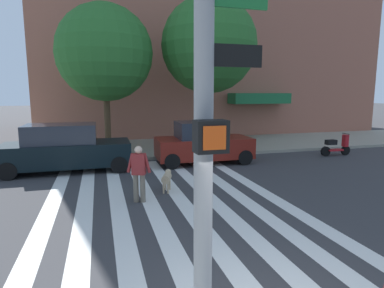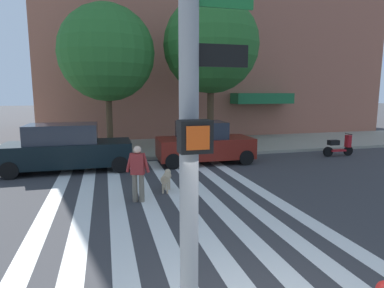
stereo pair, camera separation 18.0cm
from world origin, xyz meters
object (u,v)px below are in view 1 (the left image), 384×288
parked_car_behind_first (66,149)px  dog_on_leash (167,178)px  parked_scooter (336,146)px  street_tree_nearest (105,53)px  pedestrian_dog_walker (139,171)px  traffic_light_pole (207,45)px  street_tree_middle (209,45)px  parked_car_third_in_line (203,143)px

parked_car_behind_first → dog_on_leash: (3.33, -3.77, -0.47)m
parked_car_behind_first → parked_scooter: 12.70m
street_tree_nearest → dog_on_leash: bearing=-77.2°
parked_scooter → pedestrian_dog_walker: 11.21m
parked_car_behind_first → pedestrian_dog_walker: parked_car_behind_first is taller
parked_car_behind_first → parked_scooter: size_ratio=3.00×
traffic_light_pole → street_tree_nearest: (-0.52, 14.16, 1.52)m
street_tree_nearest → parked_car_behind_first: bearing=-118.0°
pedestrian_dog_walker → parked_car_behind_first: bearing=117.3°
parked_scooter → traffic_light_pole: bearing=-134.4°
parked_scooter → pedestrian_dog_walker: size_ratio=1.00×
parked_scooter → street_tree_middle: street_tree_middle is taller
parked_car_behind_first → pedestrian_dog_walker: (2.36, -4.58, 0.01)m
parked_car_behind_first → traffic_light_pole: bearing=-78.3°
parked_scooter → parked_car_third_in_line: bearing=177.9°
parked_car_third_in_line → parked_scooter: parked_car_third_in_line is taller
traffic_light_pole → pedestrian_dog_walker: 6.83m
street_tree_nearest → street_tree_middle: bearing=-0.4°
street_tree_nearest → pedestrian_dog_walker: street_tree_nearest is taller
traffic_light_pole → street_tree_middle: (4.86, 14.12, 2.09)m
parked_car_third_in_line → street_tree_middle: 5.89m
parked_car_behind_first → dog_on_leash: size_ratio=5.14×
parked_car_third_in_line → traffic_light_pole: bearing=-107.8°
dog_on_leash → street_tree_nearest: bearing=102.8°
parked_car_behind_first → street_tree_nearest: (1.73, 3.26, 4.13)m
traffic_light_pole → parked_car_third_in_line: bearing=72.2°
parked_car_third_in_line → pedestrian_dog_walker: size_ratio=2.59×
parked_car_behind_first → parked_car_third_in_line: size_ratio=1.16×
parked_car_third_in_line → parked_scooter: size_ratio=2.60×
pedestrian_dog_walker → street_tree_nearest: bearing=94.6°
parked_car_third_in_line → parked_scooter: bearing=-2.1°
street_tree_middle → parked_car_third_in_line: bearing=-113.0°
street_tree_nearest → parked_car_third_in_line: bearing=-39.1°
parked_scooter → pedestrian_dog_walker: (-10.33, -4.33, 0.45)m
parked_car_behind_first → street_tree_middle: bearing=24.4°
street_tree_nearest → street_tree_middle: size_ratio=0.91×
parked_car_behind_first → street_tree_middle: (7.11, 3.22, 4.70)m
pedestrian_dog_walker → traffic_light_pole: bearing=-91.0°
parked_car_third_in_line → parked_scooter: 6.96m
parked_scooter → dog_on_leash: parked_scooter is taller
traffic_light_pole → street_tree_middle: street_tree_middle is taller
street_tree_nearest → street_tree_middle: 5.41m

